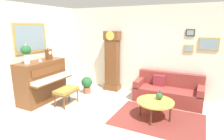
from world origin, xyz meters
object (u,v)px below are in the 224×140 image
(couch, at_px, (168,91))
(potted_plant, at_px, (87,84))
(piano_bench, at_px, (66,91))
(mantel_clock, at_px, (49,53))
(piano, at_px, (42,81))
(green_jug, at_px, (159,96))
(grandfather_clock, at_px, (112,63))
(coffee_table, at_px, (155,102))
(flower_vase, at_px, (26,52))
(teacup, at_px, (40,61))

(couch, relative_size, potted_plant, 3.39)
(piano_bench, distance_m, mantel_clock, 1.30)
(piano, relative_size, green_jug, 6.00)
(couch, height_order, mantel_clock, mantel_clock)
(piano_bench, distance_m, green_jug, 2.55)
(mantel_clock, bearing_deg, piano, -90.38)
(grandfather_clock, relative_size, couch, 1.07)
(potted_plant, bearing_deg, piano_bench, -90.11)
(mantel_clock, distance_m, potted_plant, 1.54)
(mantel_clock, bearing_deg, piano_bench, -18.03)
(coffee_table, bearing_deg, green_jug, 65.19)
(grandfather_clock, bearing_deg, coffee_table, -37.61)
(piano, height_order, potted_plant, piano)
(grandfather_clock, xyz_separation_m, mantel_clock, (-1.42, -1.45, 0.42))
(flower_vase, bearing_deg, grandfather_clock, 57.62)
(couch, bearing_deg, potted_plant, -169.19)
(piano, xyz_separation_m, potted_plant, (0.82, 1.10, -0.29))
(coffee_table, xyz_separation_m, teacup, (-3.20, -0.43, 0.81))
(grandfather_clock, relative_size, coffee_table, 2.31)
(piano_bench, height_order, coffee_table, piano_bench)
(piano_bench, xyz_separation_m, flower_vase, (-0.82, -0.52, 1.12))
(couch, distance_m, flower_vase, 4.10)
(teacup, xyz_separation_m, green_jug, (3.26, 0.56, -0.69))
(grandfather_clock, height_order, potted_plant, grandfather_clock)
(piano, distance_m, couch, 3.72)
(coffee_table, height_order, teacup, teacup)
(flower_vase, bearing_deg, green_jug, 15.81)
(grandfather_clock, height_order, mantel_clock, grandfather_clock)
(coffee_table, relative_size, green_jug, 3.67)
(piano, distance_m, potted_plant, 1.40)
(piano_bench, bearing_deg, flower_vase, -147.48)
(piano_bench, bearing_deg, couch, 30.75)
(potted_plant, bearing_deg, couch, 10.81)
(grandfather_clock, height_order, flower_vase, grandfather_clock)
(piano_bench, relative_size, couch, 0.37)
(green_jug, relative_size, potted_plant, 0.43)
(grandfather_clock, distance_m, coffee_table, 2.39)
(piano, relative_size, couch, 0.76)
(grandfather_clock, height_order, couch, grandfather_clock)
(coffee_table, xyz_separation_m, flower_vase, (-3.27, -0.81, 1.10))
(teacup, distance_m, potted_plant, 1.66)
(flower_vase, bearing_deg, coffee_table, 13.98)
(coffee_table, height_order, mantel_clock, mantel_clock)
(piano, distance_m, coffee_table, 3.29)
(mantel_clock, relative_size, potted_plant, 0.68)
(coffee_table, height_order, flower_vase, flower_vase)
(couch, bearing_deg, flower_vase, -148.81)
(mantel_clock, relative_size, flower_vase, 0.66)
(flower_vase, bearing_deg, piano_bench, 32.52)
(piano_bench, bearing_deg, potted_plant, 89.89)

